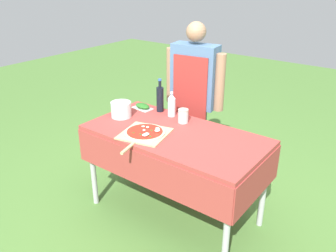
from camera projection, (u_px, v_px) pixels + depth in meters
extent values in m
plane|color=#517F38|center=(174.00, 213.00, 3.14)|extent=(12.00, 12.00, 0.00)
cube|color=#A83D38|center=(175.00, 135.00, 2.83)|extent=(1.45, 0.74, 0.04)
cube|color=#A83D38|center=(145.00, 171.00, 2.62)|extent=(1.45, 0.01, 0.28)
cube|color=#A83D38|center=(199.00, 136.00, 3.16)|extent=(1.45, 0.01, 0.28)
cube|color=#A83D38|center=(111.00, 130.00, 3.29)|extent=(0.01, 0.74, 0.28)
cube|color=#A83D38|center=(258.00, 182.00, 2.49)|extent=(0.01, 0.74, 0.28)
cylinder|color=#B7B7BC|center=(93.00, 167.00, 3.13)|extent=(0.05, 0.05, 0.75)
cylinder|color=#B7B7BC|center=(227.00, 228.00, 2.40)|extent=(0.05, 0.05, 0.75)
cylinder|color=#B7B7BC|center=(139.00, 142.00, 3.58)|extent=(0.05, 0.05, 0.75)
cylinder|color=#B7B7BC|center=(264.00, 187.00, 2.85)|extent=(0.05, 0.05, 0.75)
cylinder|color=#4C4C51|center=(200.00, 144.00, 3.51)|extent=(0.11, 0.11, 0.78)
cylinder|color=#4C4C51|center=(186.00, 141.00, 3.58)|extent=(0.11, 0.11, 0.78)
cube|color=#4C7099|center=(195.00, 76.00, 3.26)|extent=(0.44, 0.23, 0.58)
cube|color=#9E2D28|center=(189.00, 102.00, 3.27)|extent=(0.34, 0.05, 0.85)
cylinder|color=#A37A5B|center=(220.00, 83.00, 3.16)|extent=(0.09, 0.09, 0.52)
cylinder|color=#A37A5B|center=(171.00, 75.00, 3.38)|extent=(0.09, 0.09, 0.52)
sphere|color=#A37A5B|center=(196.00, 32.00, 3.10)|extent=(0.18, 0.18, 0.18)
cube|color=#D1B27F|center=(145.00, 134.00, 2.79)|extent=(0.42, 0.42, 0.01)
cylinder|color=#D1B27F|center=(128.00, 148.00, 2.57)|extent=(0.07, 0.18, 0.02)
cylinder|color=beige|center=(145.00, 132.00, 2.78)|extent=(0.32, 0.32, 0.01)
cylinder|color=#B22819|center=(145.00, 131.00, 2.78)|extent=(0.28, 0.28, 0.00)
ellipsoid|color=white|center=(157.00, 130.00, 2.77)|extent=(0.05, 0.05, 0.02)
ellipsoid|color=white|center=(148.00, 127.00, 2.83)|extent=(0.04, 0.04, 0.01)
ellipsoid|color=white|center=(144.00, 130.00, 2.78)|extent=(0.04, 0.04, 0.01)
ellipsoid|color=white|center=(145.00, 135.00, 2.69)|extent=(0.06, 0.06, 0.02)
ellipsoid|color=white|center=(143.00, 126.00, 2.85)|extent=(0.04, 0.04, 0.01)
ellipsoid|color=white|center=(147.00, 134.00, 2.72)|extent=(0.05, 0.04, 0.02)
ellipsoid|color=white|center=(158.00, 128.00, 2.81)|extent=(0.04, 0.03, 0.01)
ellipsoid|color=#286B23|center=(133.00, 133.00, 2.75)|extent=(0.03, 0.02, 0.00)
ellipsoid|color=#286B23|center=(150.00, 136.00, 2.69)|extent=(0.03, 0.03, 0.00)
ellipsoid|color=#286B23|center=(146.00, 136.00, 2.70)|extent=(0.03, 0.04, 0.00)
ellipsoid|color=#286B23|center=(140.00, 134.00, 2.72)|extent=(0.03, 0.03, 0.00)
ellipsoid|color=#286B23|center=(152.00, 130.00, 2.79)|extent=(0.03, 0.03, 0.00)
cylinder|color=black|center=(160.00, 99.00, 3.20)|extent=(0.07, 0.07, 0.23)
cylinder|color=black|center=(160.00, 84.00, 3.14)|extent=(0.03, 0.03, 0.06)
cylinder|color=#335BB2|center=(160.00, 80.00, 3.12)|extent=(0.03, 0.03, 0.02)
cylinder|color=silver|center=(172.00, 107.00, 3.11)|extent=(0.07, 0.07, 0.16)
cone|color=silver|center=(172.00, 96.00, 3.07)|extent=(0.07, 0.07, 0.04)
cylinder|color=silver|center=(172.00, 93.00, 3.06)|extent=(0.03, 0.03, 0.02)
cube|color=silver|center=(143.00, 108.00, 3.30)|extent=(0.20, 0.13, 0.01)
ellipsoid|color=#286B23|center=(143.00, 106.00, 3.29)|extent=(0.17, 0.11, 0.04)
cylinder|color=silver|center=(121.00, 109.00, 3.10)|extent=(0.18, 0.18, 0.13)
cylinder|color=silver|center=(183.00, 116.00, 2.99)|extent=(0.09, 0.09, 0.11)
cylinder|color=#B22819|center=(183.00, 118.00, 2.99)|extent=(0.08, 0.08, 0.08)
cylinder|color=#B7B2A3|center=(183.00, 110.00, 2.96)|extent=(0.09, 0.09, 0.01)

